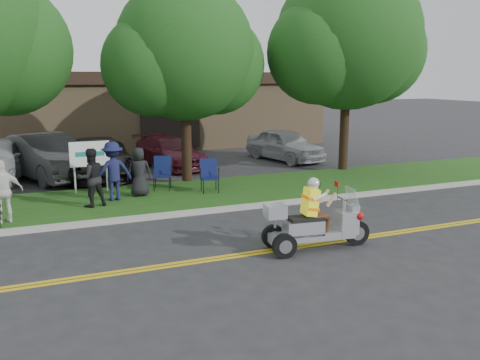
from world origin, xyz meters
name	(u,v)px	position (x,y,z in m)	size (l,w,h in m)	color
ground	(258,245)	(0.00, 0.00, 0.00)	(120.00, 120.00, 0.00)	#28282B
centerline_near	(269,252)	(0.00, -0.58, 0.01)	(60.00, 0.10, 0.01)	gold
centerline_far	(266,250)	(0.00, -0.42, 0.01)	(60.00, 0.10, 0.01)	gold
curb	(213,210)	(0.00, 3.05, 0.06)	(60.00, 0.25, 0.12)	#A8A89E
grass_verge	(190,194)	(0.00, 5.20, 0.06)	(60.00, 4.00, 0.10)	#204512
commercial_building	(152,108)	(2.00, 18.98, 2.01)	(18.00, 8.20, 4.00)	#9E7F5B
tree_mid	(186,57)	(0.55, 7.23, 4.43)	(5.88, 4.80, 7.05)	#332114
tree_right	(349,44)	(7.06, 7.03, 5.03)	(6.86, 5.60, 8.07)	#332114
business_sign	(90,157)	(-2.90, 6.60, 1.26)	(1.25, 0.06, 1.75)	silver
trike_scooter	(314,225)	(1.00, -0.76, 0.57)	(2.50, 0.88, 1.64)	black
lawn_chair_a	(162,171)	(-0.67, 6.13, 0.72)	(0.74, 0.76, 1.09)	black
lawn_chair_b	(209,173)	(0.64, 5.19, 0.70)	(0.65, 0.67, 1.07)	black
spectator_adult_mid	(91,178)	(-3.11, 4.66, 0.95)	(0.82, 0.64, 1.68)	black
spectator_adult_right	(3,191)	(-5.36, 3.85, 0.91)	(0.95, 0.39, 1.62)	white
spectator_chair_a	(113,171)	(-2.41, 5.20, 0.99)	(1.15, 0.66, 1.78)	#181C44
spectator_chair_b	(139,172)	(-1.57, 5.46, 0.87)	(0.75, 0.49, 1.53)	black
parked_car_left	(47,157)	(-4.09, 9.93, 0.84)	(1.78, 5.10, 1.68)	#2C2C2F
parked_car_mid	(98,158)	(-2.31, 9.53, 0.74)	(2.46, 5.33, 1.48)	black
parked_car_right	(170,152)	(0.80, 10.63, 0.64)	(1.78, 4.38, 1.27)	#45101B
parked_car_far_right	(285,145)	(6.10, 10.36, 0.72)	(1.71, 4.25, 1.45)	#9CA0A3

